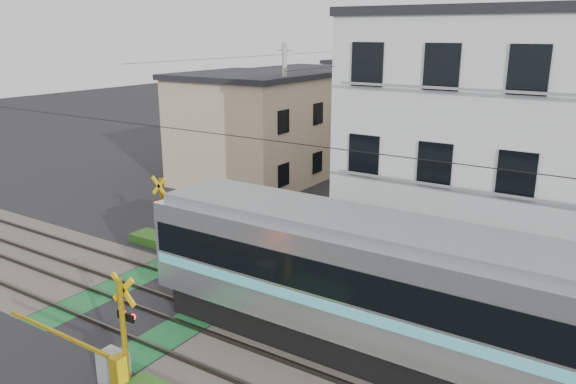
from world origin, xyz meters
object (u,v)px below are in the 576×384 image
Objects in this scene: apartment_block at (506,143)px; pedestrian at (440,141)px; crossing_signal_near at (113,362)px; crossing_signal_far at (172,235)px.

pedestrian is at bearing 114.26° from apartment_block.
crossing_signal_far is at bearing 125.29° from crossing_signal_near.
crossing_signal_near is 0.46× the size of apartment_block.
crossing_signal_far is 2.74× the size of pedestrian.
crossing_signal_near and crossing_signal_far have the same top height.
crossing_signal_far reaches higher than pedestrian.
apartment_block is 5.90× the size of pedestrian.
crossing_signal_near is 14.95m from apartment_block.
crossing_signal_far is 13.14m from apartment_block.
pedestrian is (-8.38, 18.60, -3.79)m from apartment_block.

